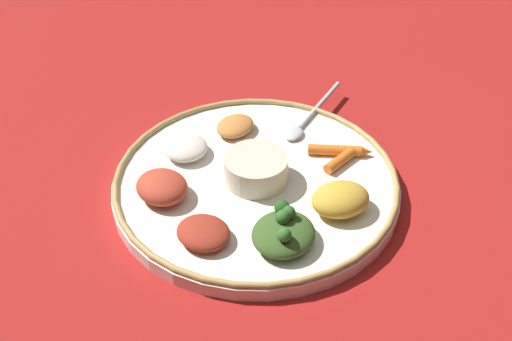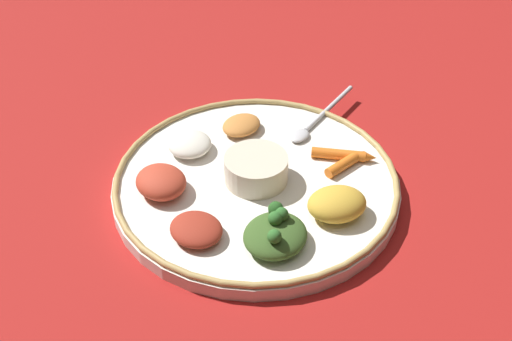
% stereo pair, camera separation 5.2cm
% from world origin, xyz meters
% --- Properties ---
extents(ground_plane, '(2.40, 2.40, 0.00)m').
position_xyz_m(ground_plane, '(0.00, 0.00, 0.00)').
color(ground_plane, maroon).
extents(platter, '(0.37, 0.37, 0.02)m').
position_xyz_m(platter, '(0.00, 0.00, 0.01)').
color(platter, white).
rests_on(platter, ground_plane).
extents(platter_rim, '(0.37, 0.37, 0.01)m').
position_xyz_m(platter_rim, '(0.00, 0.00, 0.02)').
color(platter_rim, tan).
rests_on(platter_rim, platter).
extents(center_bowl, '(0.08, 0.08, 0.04)m').
position_xyz_m(center_bowl, '(0.00, 0.00, 0.04)').
color(center_bowl, beige).
rests_on(center_bowl, platter).
extents(spoon, '(0.17, 0.05, 0.01)m').
position_xyz_m(spoon, '(-0.15, -0.03, 0.02)').
color(spoon, silver).
rests_on(spoon, platter).
extents(greens_pile, '(0.09, 0.08, 0.04)m').
position_xyz_m(greens_pile, '(0.06, 0.10, 0.03)').
color(greens_pile, '#385623').
rests_on(greens_pile, platter).
extents(carrot_near_spoon, '(0.07, 0.02, 0.01)m').
position_xyz_m(carrot_near_spoon, '(-0.10, 0.06, 0.03)').
color(carrot_near_spoon, orange).
rests_on(carrot_near_spoon, platter).
extents(carrot_outer, '(0.06, 0.08, 0.01)m').
position_xyz_m(carrot_outer, '(-0.11, 0.05, 0.03)').
color(carrot_outer, orange).
rests_on(carrot_outer, platter).
extents(mound_lentil_yellow, '(0.09, 0.09, 0.03)m').
position_xyz_m(mound_lentil_yellow, '(-0.02, 0.12, 0.04)').
color(mound_lentil_yellow, gold).
rests_on(mound_lentil_yellow, platter).
extents(mound_squash, '(0.06, 0.05, 0.02)m').
position_xyz_m(mound_squash, '(-0.06, -0.09, 0.03)').
color(mound_squash, '#C67A38').
rests_on(mound_squash, platter).
extents(mound_berbere_red, '(0.07, 0.07, 0.03)m').
position_xyz_m(mound_berbere_red, '(0.10, -0.07, 0.03)').
color(mound_berbere_red, '#B73D28').
rests_on(mound_berbere_red, platter).
extents(mound_rice_white, '(0.08, 0.08, 0.02)m').
position_xyz_m(mound_rice_white, '(0.02, -0.11, 0.03)').
color(mound_rice_white, silver).
rests_on(mound_rice_white, platter).
extents(mound_beet, '(0.07, 0.07, 0.02)m').
position_xyz_m(mound_beet, '(0.12, 0.02, 0.03)').
color(mound_beet, maroon).
rests_on(mound_beet, platter).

